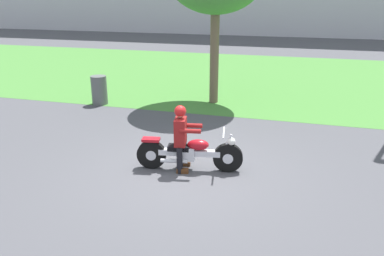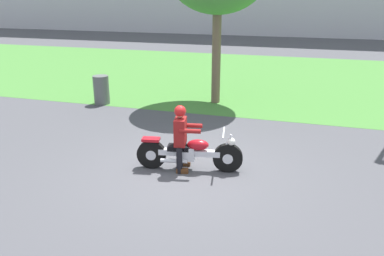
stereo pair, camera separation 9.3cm
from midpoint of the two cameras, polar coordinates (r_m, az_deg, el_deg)
name	(u,v)px [view 1 (the left image)]	position (r m, az deg, el deg)	size (l,w,h in m)	color
ground	(186,171)	(8.08, -1.27, -6.28)	(120.00, 120.00, 0.00)	#4C4C51
grass_verge	(251,76)	(17.32, 8.45, 7.53)	(60.00, 12.00, 0.01)	#478438
motorcycle_lead	(190,153)	(7.98, -0.68, -3.66)	(2.18, 0.72, 0.86)	black
rider_lead	(181,133)	(7.84, -1.91, -0.74)	(0.60, 0.52, 1.38)	black
trash_can	(99,90)	(13.09, -13.66, 5.43)	(0.51, 0.51, 0.93)	#595E5B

